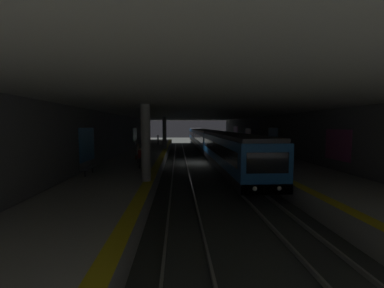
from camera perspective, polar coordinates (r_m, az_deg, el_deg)
ground_plane at (r=28.36m, az=1.63°, el=-4.45°), size 120.00×120.00×0.00m
track_left at (r=28.62m, az=6.04°, el=-4.23°), size 60.00×1.53×0.16m
track_right at (r=28.24m, az=-2.83°, el=-4.33°), size 60.00×1.53×0.16m
platform_left at (r=29.58m, az=14.40°, el=-3.19°), size 60.00×5.30×1.06m
platform_right at (r=28.47m, az=-11.63°, el=-3.44°), size 60.00×5.30×1.06m
wall_left at (r=30.44m, az=19.65°, el=1.20°), size 60.00×0.56×5.60m
wall_right at (r=28.82m, az=-17.42°, el=1.09°), size 60.00×0.56×5.60m
ceiling_slab at (r=28.06m, az=1.66°, el=7.33°), size 60.00×19.40×0.40m
pillar_near at (r=14.53m, az=-10.86°, el=0.26°), size 0.56×0.56×4.55m
pillar_far at (r=34.68m, az=-6.51°, el=2.65°), size 0.56×0.56×4.55m
metro_train at (r=39.44m, az=3.41°, el=0.98°), size 53.89×2.83×3.49m
bench_left_near at (r=29.86m, az=18.24°, el=-1.18°), size 1.70×0.47×0.86m
bench_left_mid at (r=36.01m, az=14.40°, el=-0.19°), size 1.70×0.47×0.86m
bench_left_far at (r=42.44m, az=11.64°, el=0.53°), size 1.70×0.47×0.86m
bench_right_near at (r=17.74m, az=-23.46°, el=-4.98°), size 1.70×0.47×0.86m
bench_right_mid at (r=37.25m, az=-12.76°, el=-0.01°), size 1.70×0.47×0.86m
bench_right_far at (r=44.19m, az=-11.28°, el=0.68°), size 1.70×0.47×0.86m
person_waiting_near at (r=19.15m, az=-12.21°, el=-2.99°), size 0.60×0.22×1.62m
person_walking_mid at (r=40.61m, az=8.69°, el=0.97°), size 0.60×0.23×1.70m
person_standing_far at (r=22.09m, az=-12.58°, el=-1.94°), size 0.60×0.23×1.67m
person_boarding at (r=42.41m, az=-8.03°, el=1.10°), size 0.60×0.23×1.68m
backpack_on_floor at (r=24.19m, az=-12.96°, el=-3.10°), size 0.30×0.20×0.40m
trash_bin at (r=23.72m, az=22.30°, el=-2.91°), size 0.44×0.44×0.85m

